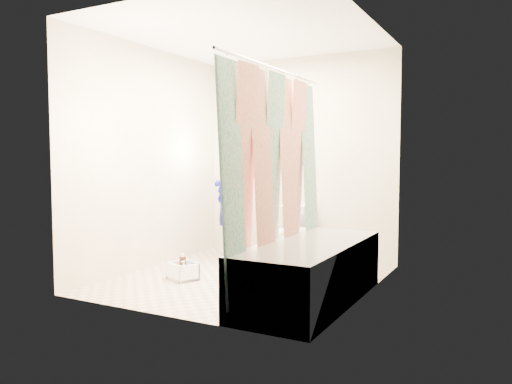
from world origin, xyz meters
The scene contains 14 objects.
floor centered at (0.00, 0.00, 0.00)m, with size 2.60×2.60×0.00m, color tan.
ceiling centered at (0.00, 0.00, 2.40)m, with size 2.40×2.60×0.02m, color white.
wall_back centered at (0.00, 1.30, 1.20)m, with size 2.40×0.02×2.40m, color beige.
wall_front centered at (0.00, -1.30, 1.20)m, with size 2.40×0.02×2.40m, color beige.
wall_left centered at (-1.20, 0.00, 1.20)m, with size 0.02×2.60×2.40m, color beige.
wall_right centered at (1.20, 0.00, 1.20)m, with size 0.02×2.60×2.40m, color beige.
bathtub centered at (0.85, -0.43, 0.27)m, with size 0.70×1.75×0.50m.
curtain_rod centered at (0.52, -0.43, 1.95)m, with size 0.02×0.02×1.90m, color silver.
shower_curtain centered at (0.52, -0.43, 1.02)m, with size 0.06×1.75×1.80m, color white.
toilet centered at (0.18, 0.88, 0.34)m, with size 0.38×0.66×0.68m, color white.
tank_lid centered at (0.22, 0.78, 0.40)m, with size 0.41×0.18×0.03m, color white.
tank_internals centered at (0.07, 1.03, 0.67)m, with size 0.15×0.09×0.22m.
plumber centered at (-0.56, 0.64, 0.82)m, with size 0.60×0.39×1.63m, color #0F1096.
cleaning_caddy centered at (-0.53, -0.32, 0.08)m, with size 0.35×0.32×0.22m.
Camera 1 is at (2.38, -4.26, 1.21)m, focal length 35.00 mm.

